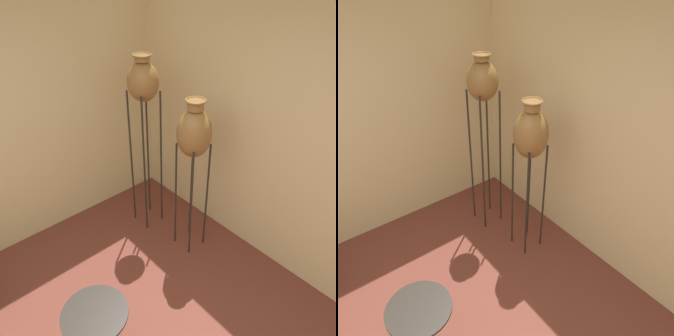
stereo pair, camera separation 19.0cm
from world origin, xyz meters
TOP-DOWN VIEW (x-y plane):
  - wall_right at (2.22, 0.00)m, footprint 0.06×8.38m
  - vase_stand_tall at (1.60, 1.52)m, footprint 0.32×0.32m
  - vase_stand_medium at (1.70, 0.90)m, footprint 0.33×0.33m
  - side_table at (0.24, 0.36)m, footprint 0.46×0.46m

SIDE VIEW (x-z plane):
  - side_table at x=0.24m, z-range 0.16..0.89m
  - wall_right at x=2.22m, z-range 0.00..2.70m
  - vase_stand_medium at x=1.70m, z-range 0.51..2.22m
  - vase_stand_tall at x=1.60m, z-range 0.69..2.69m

